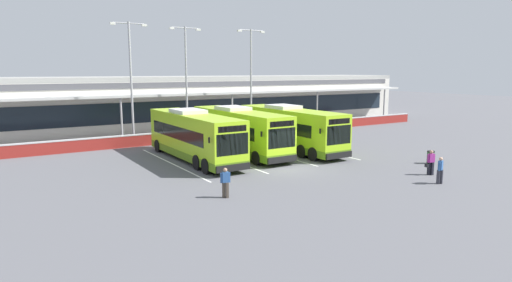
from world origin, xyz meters
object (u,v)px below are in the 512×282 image
at_px(litter_bin, 431,157).
at_px(pedestrian_with_handbag, 431,162).
at_px(pedestrian_child, 225,182).
at_px(lamp_post_west, 131,75).
at_px(coach_bus_leftmost, 194,137).
at_px(lamp_post_east, 251,74).
at_px(pedestrian_in_dark_coat, 440,169).
at_px(lamp_post_centre, 186,75).
at_px(coach_bus_left_centre, 239,132).
at_px(coach_bus_centre, 290,129).

bearing_deg(litter_bin, pedestrian_with_handbag, -144.11).
height_order(pedestrian_child, lamp_post_west, lamp_post_west).
relative_size(coach_bus_leftmost, lamp_post_east, 1.11).
height_order(lamp_post_west, lamp_post_east, same).
relative_size(pedestrian_in_dark_coat, lamp_post_centre, 0.15).
bearing_deg(coach_bus_left_centre, pedestrian_with_handbag, -62.71).
bearing_deg(lamp_post_west, pedestrian_child, -93.01).
distance_m(pedestrian_with_handbag, pedestrian_in_dark_coat, 2.26).
distance_m(pedestrian_in_dark_coat, lamp_post_centre, 26.55).
bearing_deg(litter_bin, lamp_post_centre, 114.46).
bearing_deg(lamp_post_west, pedestrian_with_handbag, -60.55).
distance_m(lamp_post_centre, lamp_post_east, 6.98).
distance_m(coach_bus_centre, pedestrian_in_dark_coat, 13.89).
height_order(lamp_post_centre, litter_bin, lamp_post_centre).
height_order(pedestrian_in_dark_coat, lamp_post_centre, lamp_post_centre).
distance_m(coach_bus_left_centre, litter_bin, 14.72).
bearing_deg(pedestrian_child, litter_bin, -1.02).
xyz_separation_m(pedestrian_with_handbag, lamp_post_west, (-12.64, 22.39, 5.43)).
distance_m(pedestrian_child, lamp_post_centre, 22.98).
distance_m(coach_bus_left_centre, pedestrian_in_dark_coat, 15.77).
distance_m(lamp_post_west, litter_bin, 26.22).
height_order(pedestrian_child, lamp_post_centre, lamp_post_centre).
bearing_deg(pedestrian_with_handbag, pedestrian_child, 169.52).
height_order(coach_bus_leftmost, pedestrian_with_handbag, coach_bus_leftmost).
relative_size(pedestrian_with_handbag, lamp_post_centre, 0.15).
distance_m(coach_bus_leftmost, pedestrian_child, 10.47).
height_order(coach_bus_centre, pedestrian_child, coach_bus_centre).
relative_size(pedestrian_with_handbag, pedestrian_in_dark_coat, 1.00).
bearing_deg(lamp_post_centre, litter_bin, -65.54).
bearing_deg(coach_bus_leftmost, pedestrian_in_dark_coat, -56.43).
bearing_deg(coach_bus_centre, lamp_post_west, 134.96).
height_order(coach_bus_left_centre, lamp_post_centre, lamp_post_centre).
bearing_deg(pedestrian_in_dark_coat, pedestrian_with_handbag, 49.84).
height_order(coach_bus_leftmost, coach_bus_centre, same).
xyz_separation_m(coach_bus_left_centre, pedestrian_in_dark_coat, (5.30, -14.83, -0.91)).
distance_m(coach_bus_centre, lamp_post_west, 15.22).
height_order(pedestrian_with_handbag, lamp_post_centre, lamp_post_centre).
height_order(coach_bus_leftmost, lamp_post_west, lamp_post_west).
relative_size(pedestrian_child, litter_bin, 1.74).
xyz_separation_m(coach_bus_centre, lamp_post_centre, (-4.32, 11.64, 4.50)).
relative_size(coach_bus_leftmost, coach_bus_left_centre, 1.00).
bearing_deg(pedestrian_in_dark_coat, lamp_post_centre, 101.61).
distance_m(coach_bus_leftmost, pedestrian_with_handbag, 16.74).
xyz_separation_m(lamp_post_west, lamp_post_centre, (5.95, 1.35, 0.00)).
xyz_separation_m(lamp_post_west, lamp_post_east, (12.82, 0.12, 0.00)).
relative_size(lamp_post_centre, litter_bin, 11.83).
bearing_deg(lamp_post_east, lamp_post_west, -179.48).
xyz_separation_m(lamp_post_centre, lamp_post_east, (6.87, -1.23, 0.00)).
distance_m(coach_bus_centre, pedestrian_with_handbag, 12.36).
height_order(coach_bus_leftmost, litter_bin, coach_bus_leftmost).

